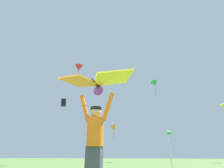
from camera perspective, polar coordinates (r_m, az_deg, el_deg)
The scene contains 8 objects.
kite_flyer_person at distance 3.47m, azimuth -6.01°, elevation -18.93°, with size 0.81×0.36×1.92m.
held_stunt_kite at distance 3.72m, azimuth -5.57°, elevation 0.61°, with size 1.79×0.99×0.40m.
distant_kite_black_high_left at distance 17.15m, azimuth -16.50°, elevation -6.25°, with size 0.64×0.59×0.75m.
distant_kite_green_low_left at distance 28.77m, azimuth 14.65°, elevation 0.06°, with size 1.54×1.63×2.63m.
distant_kite_red_overhead_distant at distance 16.40m, azimuth -11.52°, elevation 5.49°, with size 0.89×0.89×1.66m.
distant_kite_yellow_mid_left at distance 27.79m, azimuth 34.45°, elevation -6.44°, with size 1.36×1.36×2.21m.
distant_kite_orange_far_center at distance 36.08m, azimuth 0.58°, elevation -15.07°, with size 2.00×1.77×3.17m.
marker_flag at distance 9.26m, azimuth 19.69°, elevation -16.51°, with size 0.30×0.24×1.88m.
Camera 1 is at (1.51, -2.98, 0.64)m, focal length 26.23 mm.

